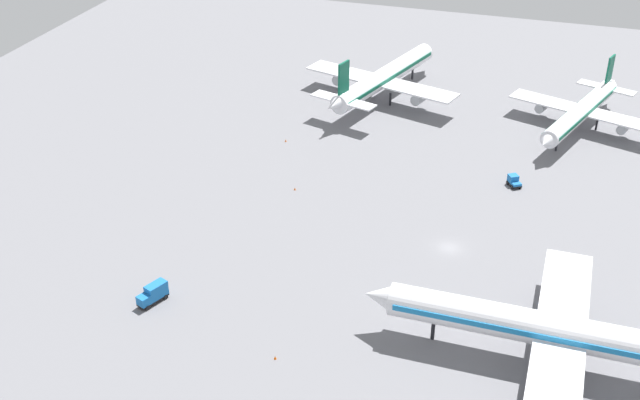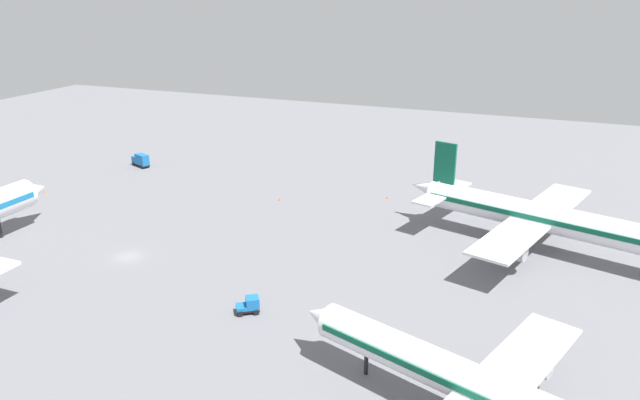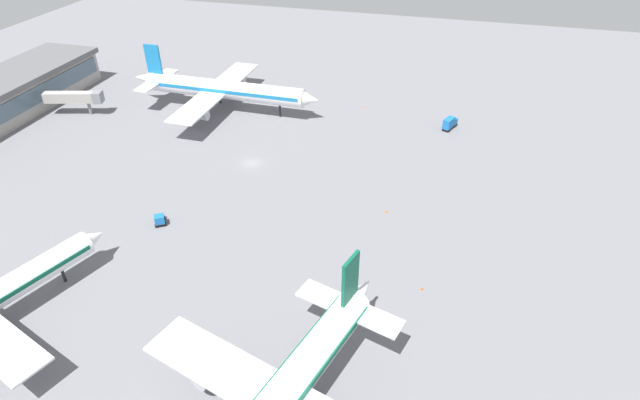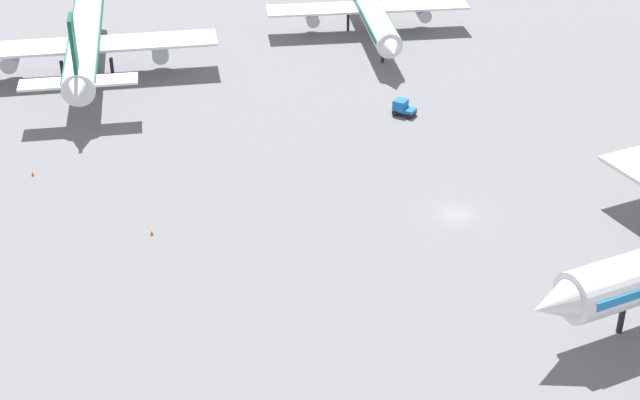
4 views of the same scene
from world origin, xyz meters
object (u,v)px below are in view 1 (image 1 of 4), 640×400
at_px(airplane_at_gate, 549,330).
at_px(airplane_distant, 384,77).
at_px(safety_cone_far_side, 286,141).
at_px(safety_cone_near_gate, 275,358).
at_px(catering_truck, 153,294).
at_px(baggage_tug, 514,181).
at_px(safety_cone_mid_apron, 295,189).
at_px(airplane_taxiing, 582,111).

distance_m(airplane_at_gate, airplane_distant, 103.77).
bearing_deg(safety_cone_far_side, safety_cone_near_gate, -161.33).
relative_size(airplane_at_gate, catering_truck, 9.64).
height_order(catering_truck, safety_cone_near_gate, catering_truck).
relative_size(airplane_at_gate, safety_cone_near_gate, 94.82).
bearing_deg(baggage_tug, airplane_at_gate, 157.03).
distance_m(baggage_tug, safety_cone_far_side, 53.62).
xyz_separation_m(airplane_distant, safety_cone_mid_apron, (-53.07, 5.89, -5.54)).
xyz_separation_m(airplane_distant, safety_cone_far_side, (-32.04, 15.55, -5.54)).
xyz_separation_m(airplane_taxiing, safety_cone_mid_apron, (-48.73, 55.76, -4.74)).
height_order(safety_cone_near_gate, safety_cone_mid_apron, same).
xyz_separation_m(airplane_taxiing, safety_cone_far_side, (-27.70, 65.42, -4.74)).
bearing_deg(airplane_distant, safety_cone_near_gate, -158.81).
bearing_deg(airplane_distant, airplane_taxiing, -78.59).
bearing_deg(airplane_at_gate, safety_cone_near_gate, 17.48).
bearing_deg(safety_cone_far_side, airplane_at_gate, -133.09).
relative_size(airplane_taxiing, safety_cone_far_side, 73.65).
relative_size(airplane_taxiing, baggage_tug, 11.78).
height_order(airplane_at_gate, safety_cone_far_side, airplane_at_gate).
height_order(airplane_at_gate, airplane_taxiing, airplane_at_gate).
relative_size(airplane_distant, safety_cone_mid_apron, 86.20).
xyz_separation_m(airplane_at_gate, airplane_distant, (91.81, 48.36, -0.47)).
bearing_deg(safety_cone_near_gate, baggage_tug, -23.48).
distance_m(airplane_taxiing, airplane_distant, 50.06).
bearing_deg(catering_truck, airplane_taxiing, 166.93).
bearing_deg(airplane_at_gate, airplane_taxiing, -90.51).
height_order(airplane_taxiing, baggage_tug, airplane_taxiing).
bearing_deg(airplane_distant, airplane_at_gate, -135.85).
distance_m(baggage_tug, safety_cone_near_gate, 73.03).
relative_size(airplane_at_gate, baggage_tug, 15.17).
relative_size(airplane_distant, catering_truck, 8.76).
relative_size(airplane_taxiing, airplane_distant, 0.85).
bearing_deg(airplane_taxiing, airplane_distant, -76.09).
distance_m(catering_truck, safety_cone_mid_apron, 44.73).
relative_size(airplane_distant, safety_cone_far_side, 86.20).
relative_size(airplane_at_gate, airplane_taxiing, 1.29).
distance_m(airplane_at_gate, catering_truck, 64.68).
height_order(airplane_at_gate, safety_cone_mid_apron, airplane_at_gate).
xyz_separation_m(safety_cone_near_gate, safety_cone_mid_apron, (50.86, 14.63, 0.00)).
bearing_deg(safety_cone_near_gate, safety_cone_mid_apron, 16.05).
relative_size(airplane_at_gate, airplane_distant, 1.10).
relative_size(baggage_tug, safety_cone_near_gate, 6.25).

